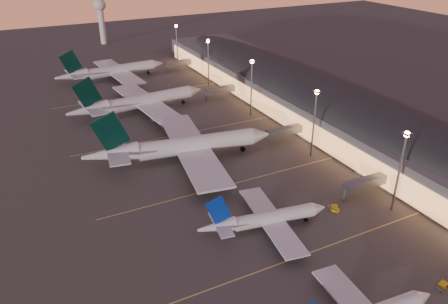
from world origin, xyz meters
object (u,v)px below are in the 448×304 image
Objects in this scene: baggage_tug_c at (333,207)px; airliner_narrow_north at (264,219)px; baggage_tug_a at (442,286)px; airliner_wide_near at (181,147)px; airliner_wide_far at (112,71)px; radar_tower at (101,13)px; baggage_tug_d at (334,209)px; airliner_wide_mid at (139,102)px.

airliner_narrow_north is at bearing -172.17° from baggage_tug_c.
airliner_narrow_north is at bearing 110.86° from baggage_tug_a.
airliner_wide_far is at bearing 97.71° from airliner_wide_near.
airliner_narrow_north is 0.55× the size of airliner_wide_near.
airliner_wide_far is at bearing -100.24° from radar_tower.
airliner_narrow_north is 1.18× the size of radar_tower.
airliner_wide_near reaches higher than baggage_tug_a.
baggage_tug_d is at bearing -51.82° from airliner_wide_near.
airliner_narrow_north is 252.01m from radar_tower.
radar_tower reaches higher than airliner_wide_near.
airliner_wide_far is at bearing 82.73° from airliner_wide_mid.
airliner_wide_mid reaches higher than baggage_tug_c.
baggage_tug_a is at bearing -83.72° from airliner_wide_mid.
airliner_wide_near is at bearing -95.28° from radar_tower.
baggage_tug_c is at bearing 78.99° from baggage_tug_a.
radar_tower is (18.64, 201.78, 16.19)m from airliner_wide_near.
airliner_narrow_north is 9.50× the size of baggage_tug_a.
airliner_wide_near is 17.87× the size of baggage_tug_d.
airliner_wide_near is 57.83m from baggage_tug_c.
baggage_tug_c is (28.82, -102.38, -4.94)m from airliner_wide_mid.
baggage_tug_a is at bearing -79.38° from baggage_tug_c.
baggage_tug_d is (26.83, -159.36, -4.63)m from airliner_wide_far.
airliner_wide_near is 52.73m from airliner_wide_mid.
radar_tower is at bearing 93.40° from airliner_wide_near.
baggage_tug_a is 1.04× the size of baggage_tug_d.
airliner_narrow_north is 46.14m from baggage_tug_a.
airliner_wide_mid is at bearing 89.35° from baggage_tug_a.
airliner_wide_near is 17.13× the size of baggage_tug_a.
airliner_narrow_north is 24.53m from baggage_tug_c.
baggage_tug_c is 0.89× the size of baggage_tug_d.
airliner_wide_mid is 143.52m from baggage_tug_a.
airliner_wide_far is 16.13× the size of baggage_tug_d.
baggage_tug_d is (23.80, -1.49, -3.04)m from airliner_narrow_north.
airliner_wide_near is at bearing 96.40° from baggage_tug_a.
baggage_tug_d is (-1.65, 36.88, -0.03)m from baggage_tug_a.
airliner_wide_mid is (0.37, 52.73, -0.30)m from airliner_wide_near.
radar_tower reaches higher than airliner_narrow_north.
baggage_tug_c is (29.19, -49.65, -5.24)m from airliner_wide_near.
airliner_wide_mid is 16.95× the size of baggage_tug_d.
airliner_wide_near is 20.12× the size of baggage_tug_c.
airliner_wide_near is 203.29m from radar_tower.
airliner_wide_far reaches higher than baggage_tug_d.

